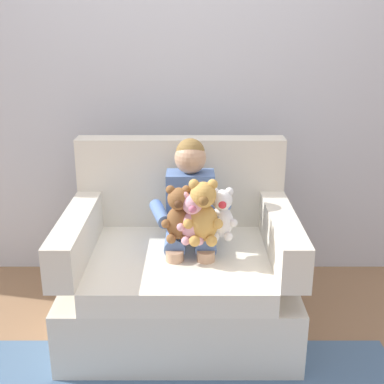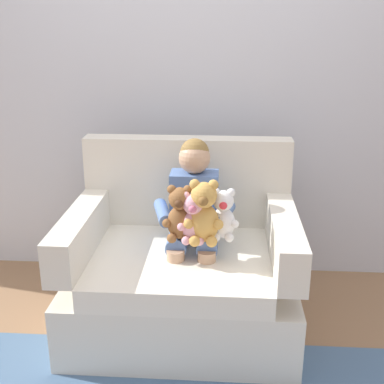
% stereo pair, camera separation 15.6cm
% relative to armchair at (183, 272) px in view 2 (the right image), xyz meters
% --- Properties ---
extents(ground_plane, '(8.00, 8.00, 0.00)m').
position_rel_armchair_xyz_m(ground_plane, '(0.00, -0.04, -0.32)').
color(ground_plane, '#936D4C').
extents(back_wall, '(6.00, 0.10, 2.60)m').
position_rel_armchair_xyz_m(back_wall, '(0.00, 0.74, 0.98)').
color(back_wall, silver).
rests_on(back_wall, ground).
extents(armchair, '(1.21, 0.93, 1.00)m').
position_rel_armchair_xyz_m(armchair, '(0.00, 0.00, 0.00)').
color(armchair, silver).
rests_on(armchair, ground).
extents(seated_child, '(0.45, 0.39, 0.82)m').
position_rel_armchair_xyz_m(seated_child, '(0.06, 0.04, 0.36)').
color(seated_child, '#597AB7').
rests_on(seated_child, armchair).
extents(plush_white, '(0.16, 0.13, 0.27)m').
position_rel_armchair_xyz_m(plush_white, '(0.22, -0.11, 0.39)').
color(plush_white, white).
rests_on(plush_white, armchair).
extents(plush_honey, '(0.20, 0.16, 0.33)m').
position_rel_armchair_xyz_m(plush_honey, '(0.12, -0.17, 0.42)').
color(plush_honey, gold).
rests_on(plush_honey, armchair).
extents(plush_brown, '(0.17, 0.14, 0.29)m').
position_rel_armchair_xyz_m(plush_brown, '(-0.00, -0.14, 0.40)').
color(plush_brown, brown).
rests_on(plush_brown, armchair).
extents(plush_pink, '(0.16, 0.13, 0.27)m').
position_rel_armchair_xyz_m(plush_pink, '(0.07, -0.16, 0.39)').
color(plush_pink, '#EAA8BC').
rests_on(plush_pink, armchair).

